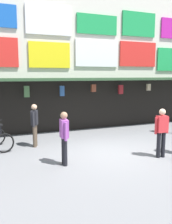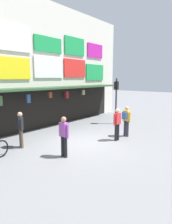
# 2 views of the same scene
# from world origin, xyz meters

# --- Properties ---
(ground_plane) EXTENTS (80.00, 80.00, 0.00)m
(ground_plane) POSITION_xyz_m (0.00, 0.00, 0.00)
(ground_plane) COLOR slate
(shopfront) EXTENTS (18.00, 2.60, 8.00)m
(shopfront) POSITION_xyz_m (0.00, 4.57, 3.96)
(shopfront) COLOR beige
(shopfront) RESTS_ON ground
(bicycle_parked) EXTENTS (0.96, 1.29, 1.05)m
(bicycle_parked) POSITION_xyz_m (-3.71, 1.87, 0.39)
(bicycle_parked) COLOR black
(bicycle_parked) RESTS_ON ground
(pedestrian_in_yellow) EXTENTS (0.33, 0.50, 1.68)m
(pedestrian_in_yellow) POSITION_xyz_m (-2.42, 1.72, 0.95)
(pedestrian_in_yellow) COLOR brown
(pedestrian_in_yellow) RESTS_ON ground
(pedestrian_in_white) EXTENTS (0.53, 0.25, 1.68)m
(pedestrian_in_white) POSITION_xyz_m (1.35, -1.15, 0.95)
(pedestrian_in_white) COLOR black
(pedestrian_in_white) RESTS_ON ground
(pedestrian_in_black) EXTENTS (0.24, 0.53, 1.68)m
(pedestrian_in_black) POSITION_xyz_m (-1.91, -0.61, 0.95)
(pedestrian_in_black) COLOR black
(pedestrian_in_black) RESTS_ON ground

